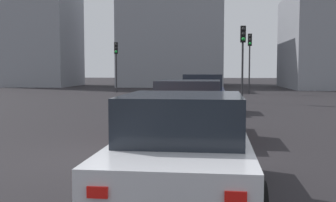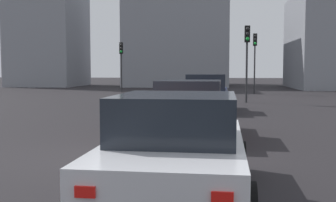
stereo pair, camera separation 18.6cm
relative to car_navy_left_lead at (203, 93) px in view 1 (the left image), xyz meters
name	(u,v)px [view 1 (the left image)]	position (x,y,z in m)	size (l,w,h in m)	color
ground_plane	(111,162)	(-9.99, 1.75, -0.87)	(160.00, 160.00, 0.20)	black
car_navy_left_lead	(203,93)	(0.00, 0.00, 0.00)	(4.15, 2.11, 1.62)	#141E4C
car_red_left_second	(189,110)	(-7.14, 0.25, -0.03)	(4.19, 2.18, 1.55)	maroon
car_white_left_third	(184,149)	(-12.73, 0.06, -0.05)	(4.21, 2.06, 1.51)	silver
traffic_light_near_left	(243,48)	(4.83, -2.09, 2.24)	(0.32, 0.30, 4.20)	#2D2D30
traffic_light_near_right	(250,51)	(13.26, -3.25, 2.42)	(0.32, 0.29, 4.47)	#2D2D30
traffic_light_far_left	(116,56)	(13.87, 7.02, 2.06)	(0.33, 0.30, 3.93)	#2D2D30
building_facade_left	(334,42)	(23.65, -12.25, 3.72)	(11.40, 8.98, 9.00)	gray
building_facade_center	(174,38)	(29.06, 3.75, 4.52)	(13.11, 10.77, 10.60)	gray
building_facade_right	(42,3)	(25.58, 17.75, 8.20)	(8.01, 6.82, 17.95)	gray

